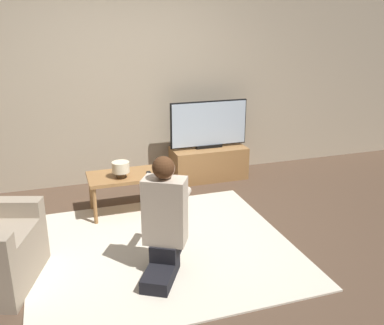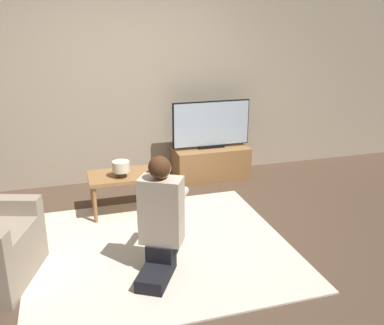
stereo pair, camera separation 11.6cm
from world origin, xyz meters
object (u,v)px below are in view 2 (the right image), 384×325
(table_lamp, at_px, (121,168))
(coffee_table, at_px, (128,178))
(tv, at_px, (211,124))
(person_kneeling, at_px, (161,217))

(table_lamp, bearing_deg, coffee_table, 44.38)
(tv, relative_size, coffee_table, 1.22)
(person_kneeling, distance_m, table_lamp, 1.17)
(tv, height_order, table_lamp, tv)
(tv, distance_m, table_lamp, 1.51)
(table_lamp, bearing_deg, tv, 32.22)
(coffee_table, relative_size, table_lamp, 4.63)
(coffee_table, bearing_deg, table_lamp, -135.62)
(coffee_table, relative_size, person_kneeling, 0.84)
(tv, xyz_separation_m, coffee_table, (-1.19, -0.72, -0.34))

